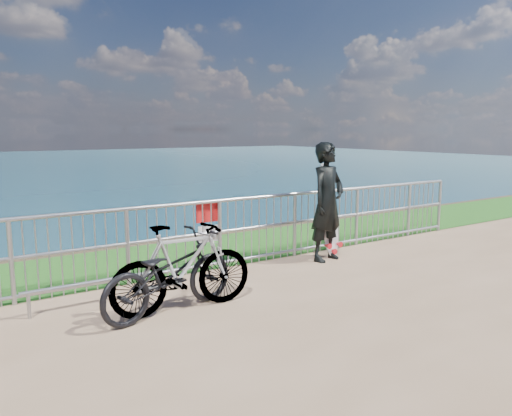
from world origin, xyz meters
TOP-DOWN VIEW (x-y plane):
  - grass_strip at (0.00, 2.70)m, footprint 120.00×120.00m
  - railing at (0.01, 1.60)m, footprint 10.06×0.10m
  - surfer at (1.29, 1.08)m, footprint 0.82×0.64m
  - surfboard at (1.46, 1.25)m, footprint 0.45×0.41m
  - bicycle_near at (-1.96, 0.24)m, footprint 1.96×1.04m
  - bicycle_far at (-1.79, 0.22)m, footprint 1.85×0.61m
  - bike_rack at (-2.72, 0.98)m, footprint 1.61×0.05m

SIDE VIEW (x-z plane):
  - grass_strip at x=0.00m, z-range 0.01..0.01m
  - bike_rack at x=-2.72m, z-range 0.11..0.45m
  - bicycle_near at x=-1.96m, z-range 0.00..0.98m
  - bicycle_far at x=-1.79m, z-range 0.00..1.10m
  - railing at x=0.01m, z-range 0.01..1.14m
  - surfboard at x=1.46m, z-range -0.06..1.57m
  - surfer at x=1.29m, z-range 0.00..2.00m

